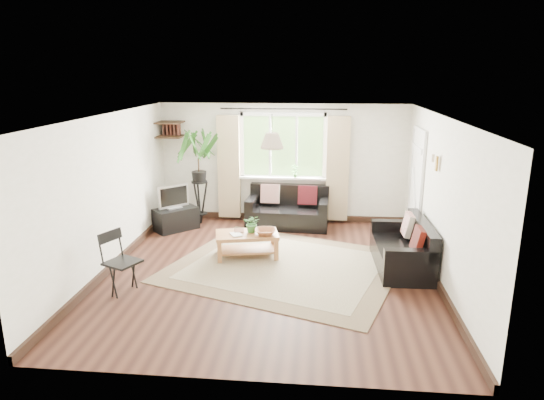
# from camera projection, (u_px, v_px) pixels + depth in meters

# --- Properties ---
(floor) EXTENTS (5.50, 5.50, 0.00)m
(floor) POSITION_uv_depth(u_px,v_px,m) (270.00, 272.00, 7.54)
(floor) COLOR black
(floor) RESTS_ON ground
(ceiling) EXTENTS (5.50, 5.50, 0.00)m
(ceiling) POSITION_uv_depth(u_px,v_px,m) (269.00, 116.00, 6.92)
(ceiling) COLOR white
(ceiling) RESTS_ON floor
(wall_back) EXTENTS (5.00, 0.02, 2.40)m
(wall_back) POSITION_uv_depth(u_px,v_px,m) (283.00, 163.00, 9.87)
(wall_back) COLOR silver
(wall_back) RESTS_ON floor
(wall_front) EXTENTS (5.00, 0.02, 2.40)m
(wall_front) POSITION_uv_depth(u_px,v_px,m) (240.00, 271.00, 4.58)
(wall_front) COLOR silver
(wall_front) RESTS_ON floor
(wall_left) EXTENTS (0.02, 5.50, 2.40)m
(wall_left) POSITION_uv_depth(u_px,v_px,m) (108.00, 193.00, 7.46)
(wall_left) COLOR silver
(wall_left) RESTS_ON floor
(wall_right) EXTENTS (0.02, 5.50, 2.40)m
(wall_right) POSITION_uv_depth(u_px,v_px,m) (441.00, 201.00, 6.99)
(wall_right) COLOR silver
(wall_right) RESTS_ON floor
(rug) EXTENTS (4.16, 3.87, 0.02)m
(rug) POSITION_uv_depth(u_px,v_px,m) (285.00, 266.00, 7.73)
(rug) COLOR #C0B995
(rug) RESTS_ON floor
(window) EXTENTS (2.50, 0.16, 2.16)m
(window) POSITION_uv_depth(u_px,v_px,m) (283.00, 146.00, 9.74)
(window) COLOR white
(window) RESTS_ON wall_back
(door) EXTENTS (0.06, 0.96, 2.06)m
(door) POSITION_uv_depth(u_px,v_px,m) (416.00, 187.00, 8.68)
(door) COLOR silver
(door) RESTS_ON wall_right
(corner_shelf) EXTENTS (0.50, 0.50, 0.34)m
(corner_shelf) POSITION_uv_depth(u_px,v_px,m) (170.00, 129.00, 9.66)
(corner_shelf) COLOR black
(corner_shelf) RESTS_ON wall_back
(pendant_lamp) EXTENTS (0.36, 0.36, 0.54)m
(pendant_lamp) POSITION_uv_depth(u_px,v_px,m) (272.00, 137.00, 7.39)
(pendant_lamp) COLOR beige
(pendant_lamp) RESTS_ON ceiling
(wall_sconce) EXTENTS (0.12, 0.12, 0.28)m
(wall_sconce) POSITION_uv_depth(u_px,v_px,m) (435.00, 161.00, 7.15)
(wall_sconce) COLOR beige
(wall_sconce) RESTS_ON wall_right
(sofa_back) EXTENTS (1.65, 0.89, 0.76)m
(sofa_back) POSITION_uv_depth(u_px,v_px,m) (288.00, 208.00, 9.63)
(sofa_back) COLOR black
(sofa_back) RESTS_ON floor
(sofa_right) EXTENTS (1.57, 0.82, 0.73)m
(sofa_right) POSITION_uv_depth(u_px,v_px,m) (402.00, 246.00, 7.60)
(sofa_right) COLOR black
(sofa_right) RESTS_ON floor
(coffee_table) EXTENTS (1.12, 0.77, 0.42)m
(coffee_table) POSITION_uv_depth(u_px,v_px,m) (247.00, 245.00, 8.09)
(coffee_table) COLOR brown
(coffee_table) RESTS_ON floor
(table_plant) EXTENTS (0.28, 0.24, 0.30)m
(table_plant) POSITION_uv_depth(u_px,v_px,m) (252.00, 223.00, 8.05)
(table_plant) COLOR #316D2B
(table_plant) RESTS_ON coffee_table
(bowl) EXTENTS (0.39, 0.39, 0.09)m
(bowl) POSITION_uv_depth(u_px,v_px,m) (265.00, 232.00, 7.97)
(bowl) COLOR brown
(bowl) RESTS_ON coffee_table
(book_a) EXTENTS (0.25, 0.28, 0.02)m
(book_a) POSITION_uv_depth(u_px,v_px,m) (231.00, 235.00, 7.91)
(book_a) COLOR silver
(book_a) RESTS_ON coffee_table
(book_b) EXTENTS (0.20, 0.24, 0.02)m
(book_b) POSITION_uv_depth(u_px,v_px,m) (234.00, 231.00, 8.11)
(book_b) COLOR brown
(book_b) RESTS_ON coffee_table
(tv_stand) EXTENTS (0.90, 0.89, 0.44)m
(tv_stand) POSITION_uv_depth(u_px,v_px,m) (176.00, 219.00, 9.48)
(tv_stand) COLOR black
(tv_stand) RESTS_ON floor
(tv) EXTENTS (0.59, 0.59, 0.48)m
(tv) POSITION_uv_depth(u_px,v_px,m) (173.00, 196.00, 9.36)
(tv) COLOR #A5A5AA
(tv) RESTS_ON tv_stand
(palm_stand) EXTENTS (0.83, 0.83, 1.91)m
(palm_stand) POSITION_uv_depth(u_px,v_px,m) (199.00, 178.00, 9.68)
(palm_stand) COLOR black
(palm_stand) RESTS_ON floor
(folding_chair) EXTENTS (0.60, 0.60, 0.88)m
(folding_chair) POSITION_uv_depth(u_px,v_px,m) (123.00, 263.00, 6.72)
(folding_chair) COLOR black
(folding_chair) RESTS_ON floor
(sill_plant) EXTENTS (0.14, 0.10, 0.27)m
(sill_plant) POSITION_uv_depth(u_px,v_px,m) (295.00, 171.00, 9.77)
(sill_plant) COLOR #2D6023
(sill_plant) RESTS_ON window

